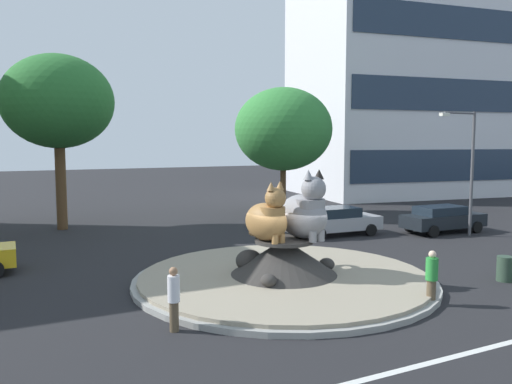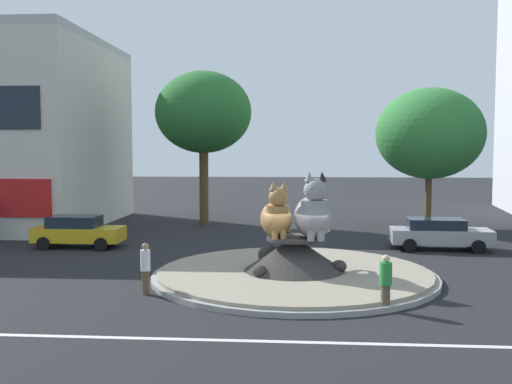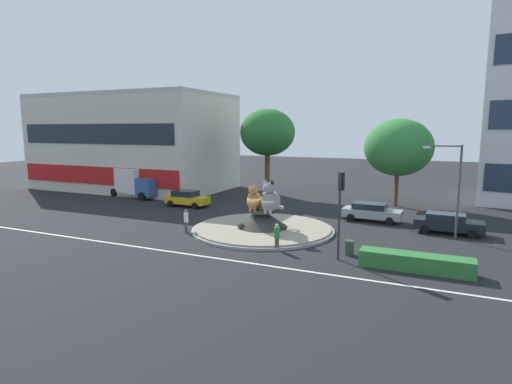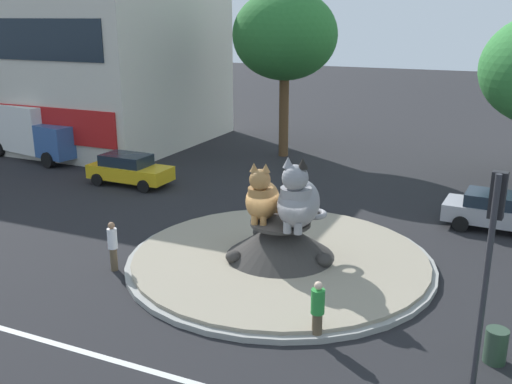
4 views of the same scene
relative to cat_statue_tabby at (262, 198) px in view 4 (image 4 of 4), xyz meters
The scene contains 14 objects.
ground_plane 2.42m from the cat_statue_tabby, ahead, with size 160.00×160.00×0.00m, color black.
lane_centreline 7.65m from the cat_statue_tabby, 84.76° to the right, with size 112.00×0.20×0.01m, color silver.
roundabout_island 2.00m from the cat_statue_tabby, ahead, with size 10.69×10.69×1.56m.
cat_statue_tabby is the anchor object (origin of this frame).
cat_statue_grey 1.40m from the cat_statue_tabby, ahead, with size 1.62×2.62×2.49m.
traffic_light_mast 8.79m from the cat_statue_tabby, 30.97° to the right, with size 0.34×0.46×5.14m.
shophouse_block 28.06m from the cat_statue_tabby, 148.25° to the left, with size 23.93×13.51×11.85m.
second_tree_near_tower 16.89m from the cat_statue_tabby, 109.06° to the left, with size 6.15×6.15×9.85m.
pedestrian_green_shirt 5.62m from the cat_statue_tabby, 50.65° to the right, with size 0.37×0.37×1.70m.
pedestrian_white_shirt 5.30m from the cat_statue_tabby, 146.56° to the right, with size 0.33×0.33×1.74m.
sedan_on_far_lane 10.31m from the cat_statue_tabby, 41.57° to the left, with size 4.81×2.24×1.51m.
hatchback_near_shophouse 11.84m from the cat_statue_tabby, 148.99° to the left, with size 4.32×2.00×1.57m.
delivery_box_truck 20.95m from the cat_statue_tabby, 155.47° to the left, with size 7.70×3.72×3.24m.
litter_bin 8.74m from the cat_statue_tabby, 23.24° to the right, with size 0.56×0.56×0.90m.
Camera 4 is at (6.97, -17.48, 8.34)m, focal length 40.84 mm.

